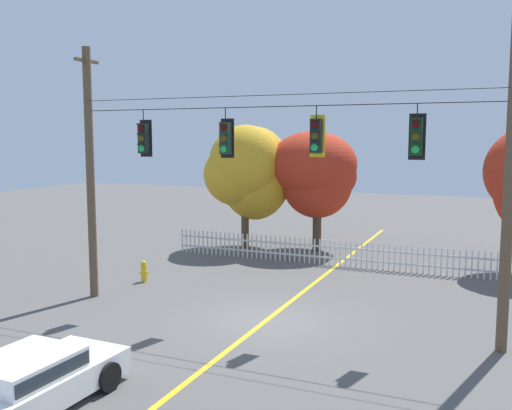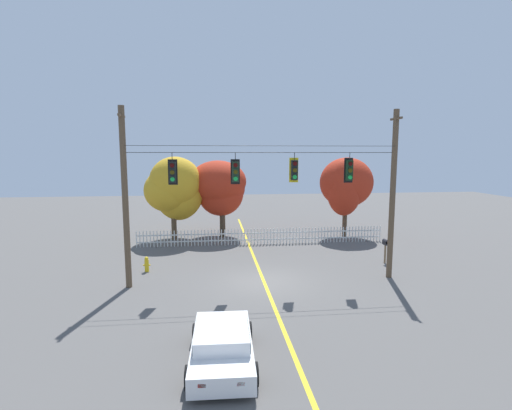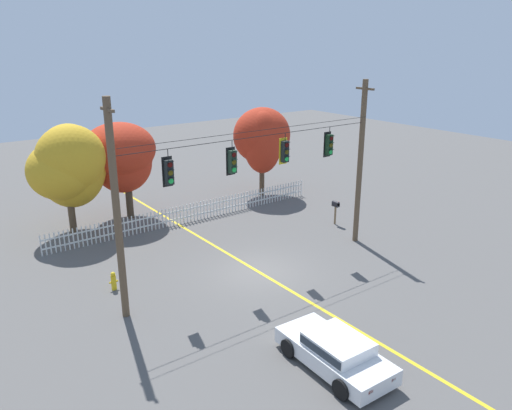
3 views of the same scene
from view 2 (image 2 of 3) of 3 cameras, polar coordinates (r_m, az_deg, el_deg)
ground at (r=19.07m, az=1.19°, el=-11.34°), size 80.00×80.00×0.00m
lane_centerline_stripe at (r=19.07m, az=1.19°, el=-11.33°), size 0.16×36.00×0.01m
signal_support_span at (r=18.14m, az=1.23°, el=1.43°), size 13.05×1.10×8.32m
traffic_signal_westbound_side at (r=17.98m, az=-12.31°, el=4.80°), size 0.43×0.38×1.48m
traffic_signal_northbound_primary at (r=17.92m, az=-3.08°, el=4.97°), size 0.43×0.38×1.48m
traffic_signal_eastbound_side at (r=18.30m, az=5.71°, el=5.20°), size 0.43×0.38×1.41m
traffic_signal_southbound_primary at (r=19.06m, az=13.70°, el=5.04°), size 0.43×0.38×1.45m
white_picket_fence at (r=26.44m, az=0.98°, el=-4.69°), size 16.95×0.06×1.09m
autumn_maple_near_fence at (r=28.12m, az=-11.99°, el=2.60°), size 4.24×3.91×6.00m
autumn_maple_mid at (r=28.73m, az=-5.50°, el=2.71°), size 4.22×4.07×5.70m
autumn_oak_far_east at (r=29.14m, az=13.19°, el=3.01°), size 3.98×3.48×5.92m
parked_car at (r=12.15m, az=-5.07°, el=-19.85°), size 2.05×4.12×1.15m
fire_hydrant at (r=21.29m, az=-15.95°, el=-8.47°), size 0.38×0.22×0.81m
roadside_mailbox at (r=23.05m, az=18.71°, el=-5.48°), size 0.25×0.44×1.38m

